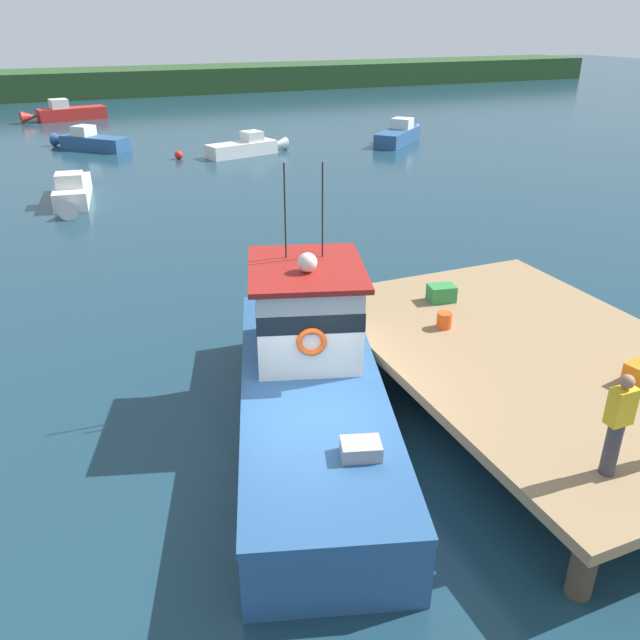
# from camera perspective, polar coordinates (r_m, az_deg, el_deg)

# --- Properties ---
(ground_plane) EXTENTS (200.00, 200.00, 0.00)m
(ground_plane) POSITION_cam_1_polar(r_m,az_deg,el_deg) (11.78, -0.37, -12.29)
(ground_plane) COLOR #193847
(dock) EXTENTS (6.00, 9.00, 1.20)m
(dock) POSITION_cam_1_polar(r_m,az_deg,el_deg) (13.48, 18.83, -3.14)
(dock) COLOR #4C3D2D
(dock) RESTS_ON ground
(main_fishing_boat) EXTENTS (4.83, 9.89, 4.80)m
(main_fishing_boat) POSITION_cam_1_polar(r_m,az_deg,el_deg) (12.25, -0.91, -5.01)
(main_fishing_boat) COLOR #285184
(main_fishing_boat) RESTS_ON ground
(crate_stack_mid_dock) EXTENTS (0.67, 0.54, 0.38)m
(crate_stack_mid_dock) POSITION_cam_1_polar(r_m,az_deg,el_deg) (15.15, 10.69, 2.35)
(crate_stack_mid_dock) COLOR #2D8442
(crate_stack_mid_dock) RESTS_ON dock
(bait_bucket) EXTENTS (0.32, 0.32, 0.34)m
(bait_bucket) POSITION_cam_1_polar(r_m,az_deg,el_deg) (13.85, 10.94, -0.01)
(bait_bucket) COLOR #E04C19
(bait_bucket) RESTS_ON dock
(deckhand_further_back) EXTENTS (0.36, 0.22, 1.63)m
(deckhand_further_back) POSITION_cam_1_polar(r_m,az_deg,el_deg) (9.99, 24.83, -8.28)
(deckhand_further_back) COLOR #383842
(deckhand_further_back) RESTS_ON dock
(moored_boat_outer_mooring) EXTENTS (5.11, 2.22, 1.28)m
(moored_boat_outer_mooring) POSITION_cam_1_polar(r_m,az_deg,el_deg) (37.99, -6.46, 14.97)
(moored_boat_outer_mooring) COLOR white
(moored_boat_outer_mooring) RESTS_ON ground
(moored_boat_near_channel) EXTENTS (4.95, 4.53, 1.42)m
(moored_boat_near_channel) POSITION_cam_1_polar(r_m,az_deg,el_deg) (41.89, 7.07, 15.97)
(moored_boat_near_channel) COLOR #285184
(moored_boat_near_channel) RESTS_ON ground
(moored_boat_far_left) EXTENTS (6.21, 2.39, 1.55)m
(moored_boat_far_left) POSITION_cam_1_polar(r_m,az_deg,el_deg) (54.45, -21.56, 16.68)
(moored_boat_far_left) COLOR red
(moored_boat_far_left) RESTS_ON ground
(moored_boat_mid_harbor) EXTENTS (4.37, 4.49, 1.33)m
(moored_boat_mid_harbor) POSITION_cam_1_polar(r_m,az_deg,el_deg) (41.76, -19.70, 14.67)
(moored_boat_mid_harbor) COLOR #285184
(moored_boat_mid_harbor) RESTS_ON ground
(moored_boat_off_the_point) EXTENTS (1.85, 5.31, 1.33)m
(moored_boat_off_the_point) POSITION_cam_1_polar(r_m,az_deg,el_deg) (29.56, -21.07, 10.52)
(moored_boat_off_the_point) COLOR silver
(moored_boat_off_the_point) RESTS_ON ground
(mooring_buoy_channel_marker) EXTENTS (0.46, 0.46, 0.46)m
(mooring_buoy_channel_marker) POSITION_cam_1_polar(r_m,az_deg,el_deg) (37.44, -12.39, 14.07)
(mooring_buoy_channel_marker) COLOR red
(mooring_buoy_channel_marker) RESTS_ON ground
(far_shoreline) EXTENTS (120.00, 8.00, 2.40)m
(far_shoreline) POSITION_cam_1_polar(r_m,az_deg,el_deg) (70.97, -21.15, 18.95)
(far_shoreline) COLOR #284723
(far_shoreline) RESTS_ON ground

